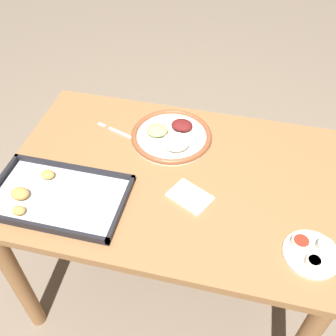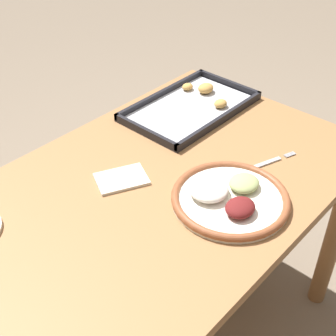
% 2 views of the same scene
% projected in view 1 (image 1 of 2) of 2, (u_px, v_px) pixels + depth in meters
% --- Properties ---
extents(ground_plane, '(8.00, 8.00, 0.00)m').
position_uv_depth(ground_plane, '(171.00, 278.00, 1.81)').
color(ground_plane, '#7A6B59').
extents(dining_table, '(1.11, 0.73, 0.70)m').
position_uv_depth(dining_table, '(172.00, 197.00, 1.39)').
color(dining_table, olive).
rests_on(dining_table, ground_plane).
extents(dinner_plate, '(0.29, 0.29, 0.05)m').
position_uv_depth(dinner_plate, '(172.00, 136.00, 1.42)').
color(dinner_plate, white).
rests_on(dinner_plate, dining_table).
extents(fork, '(0.19, 0.08, 0.00)m').
position_uv_depth(fork, '(121.00, 133.00, 1.44)').
color(fork, '#B2B2B7').
rests_on(fork, dining_table).
extents(saucer_plate, '(0.16, 0.16, 0.04)m').
position_uv_depth(saucer_plate, '(312.00, 252.00, 1.08)').
color(saucer_plate, beige).
rests_on(saucer_plate, dining_table).
extents(baking_tray, '(0.43, 0.26, 0.04)m').
position_uv_depth(baking_tray, '(55.00, 196.00, 1.23)').
color(baking_tray, black).
rests_on(baking_tray, dining_table).
extents(napkin, '(0.16, 0.14, 0.01)m').
position_uv_depth(napkin, '(190.00, 197.00, 1.23)').
color(napkin, silver).
rests_on(napkin, dining_table).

